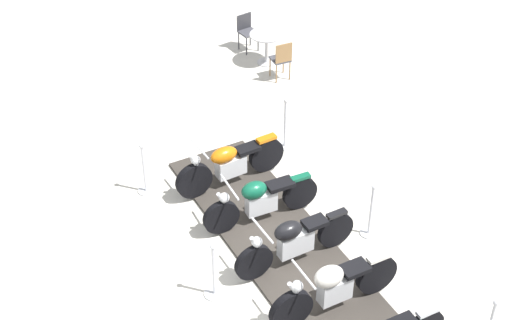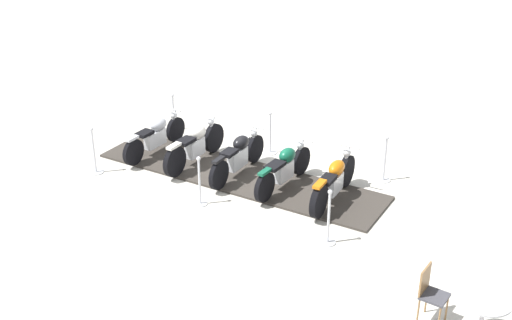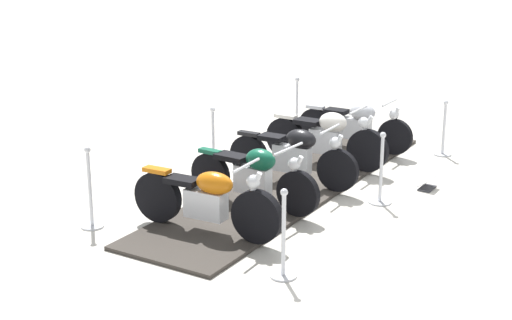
% 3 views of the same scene
% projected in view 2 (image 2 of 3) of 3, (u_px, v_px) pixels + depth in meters
% --- Properties ---
extents(ground_plane, '(80.00, 80.00, 0.00)m').
position_uv_depth(ground_plane, '(238.00, 176.00, 14.89)').
color(ground_plane, beige).
extents(display_platform, '(4.23, 7.05, 0.05)m').
position_uv_depth(display_platform, '(238.00, 175.00, 14.88)').
color(display_platform, '#38332D').
rests_on(display_platform, ground_plane).
extents(motorcycle_copper, '(2.10, 1.11, 1.04)m').
position_uv_depth(motorcycle_copper, '(334.00, 180.00, 13.60)').
color(motorcycle_copper, black).
rests_on(motorcycle_copper, display_platform).
extents(motorcycle_forest, '(2.11, 0.99, 0.97)m').
position_uv_depth(motorcycle_forest, '(285.00, 167.00, 14.15)').
color(motorcycle_forest, black).
rests_on(motorcycle_forest, display_platform).
extents(motorcycle_black, '(2.11, 1.07, 0.98)m').
position_uv_depth(motorcycle_black, '(239.00, 155.00, 14.70)').
color(motorcycle_black, black).
rests_on(motorcycle_black, display_platform).
extents(motorcycle_cream, '(2.16, 1.04, 1.04)m').
position_uv_depth(motorcycle_cream, '(196.00, 144.00, 15.23)').
color(motorcycle_cream, black).
rests_on(motorcycle_cream, display_platform).
extents(motorcycle_chrome, '(2.13, 1.02, 0.95)m').
position_uv_depth(motorcycle_chrome, '(156.00, 135.00, 15.80)').
color(motorcycle_chrome, black).
rests_on(motorcycle_chrome, display_platform).
extents(stanchion_left_front, '(0.32, 0.32, 1.15)m').
position_uv_depth(stanchion_left_front, '(328.00, 226.00, 12.20)').
color(stanchion_left_front, silver).
rests_on(stanchion_left_front, ground_plane).
extents(stanchion_left_rear, '(0.35, 0.35, 1.14)m').
position_uv_depth(stanchion_left_rear, '(95.00, 159.00, 14.93)').
color(stanchion_left_rear, silver).
rests_on(stanchion_left_rear, ground_plane).
extents(stanchion_right_rear, '(0.33, 0.33, 1.01)m').
position_uv_depth(stanchion_right_rear, '(174.00, 118.00, 17.28)').
color(stanchion_right_rear, silver).
rests_on(stanchion_right_rear, ground_plane).
extents(stanchion_right_front, '(0.32, 0.32, 1.10)m').
position_uv_depth(stanchion_right_front, '(384.00, 166.00, 14.55)').
color(stanchion_right_front, silver).
rests_on(stanchion_right_front, ground_plane).
extents(stanchion_right_mid, '(0.35, 0.35, 1.10)m').
position_uv_depth(stanchion_right_mid, '(270.00, 140.00, 15.92)').
color(stanchion_right_mid, silver).
rests_on(stanchion_right_mid, ground_plane).
extents(stanchion_left_mid, '(0.30, 0.30, 1.12)m').
position_uv_depth(stanchion_left_mid, '(200.00, 188.00, 13.55)').
color(stanchion_left_mid, silver).
rests_on(stanchion_left_mid, ground_plane).
extents(info_placard, '(0.33, 0.40, 0.21)m').
position_uv_depth(info_placard, '(245.00, 137.00, 16.79)').
color(info_placard, '#333338').
rests_on(info_placard, ground_plane).
extents(cafe_table, '(0.79, 0.79, 0.76)m').
position_uv_depth(cafe_table, '(483.00, 310.00, 9.67)').
color(cafe_table, '#B7B7BC').
rests_on(cafe_table, ground_plane).
extents(cafe_chair_across_table, '(0.51, 0.51, 0.96)m').
position_uv_depth(cafe_chair_across_table, '(430.00, 291.00, 10.10)').
color(cafe_chair_across_table, olive).
rests_on(cafe_chair_across_table, ground_plane).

